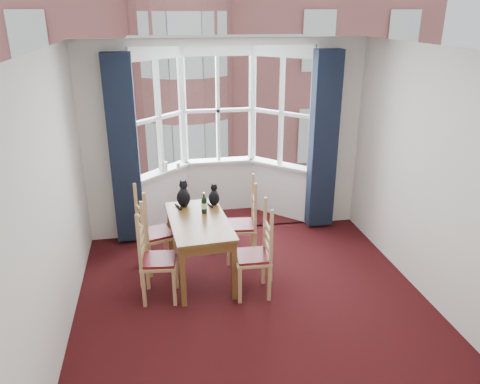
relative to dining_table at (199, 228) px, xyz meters
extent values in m
plane|color=black|center=(0.54, -0.93, -0.67)|extent=(4.50, 4.50, 0.00)
plane|color=white|center=(0.54, -0.93, 2.13)|extent=(4.50, 4.50, 0.00)
plane|color=silver|center=(-1.46, -0.93, 0.73)|extent=(0.00, 4.50, 4.50)
plane|color=silver|center=(2.54, -0.93, 0.73)|extent=(0.00, 4.50, 4.50)
plane|color=silver|center=(0.54, -3.18, 0.73)|extent=(4.00, 0.00, 4.00)
cube|color=silver|center=(-1.11, 1.32, 0.73)|extent=(0.70, 0.12, 2.80)
cube|color=silver|center=(2.19, 1.32, 0.73)|extent=(0.70, 0.12, 2.80)
cube|color=#161E31|center=(-0.88, 1.14, 0.68)|extent=(0.38, 0.22, 2.60)
cube|color=#161E31|center=(1.96, 1.14, 0.68)|extent=(0.38, 0.22, 2.60)
cube|color=brown|center=(0.00, 0.00, 0.09)|extent=(0.78, 1.33, 0.04)
cube|color=brown|center=(-0.25, -0.61, -0.30)|extent=(0.06, 0.06, 0.74)
cube|color=brown|center=(-0.34, 0.57, -0.30)|extent=(0.06, 0.06, 0.74)
cube|color=brown|center=(0.34, -0.57, -0.30)|extent=(0.06, 0.06, 0.74)
cube|color=brown|center=(0.25, 0.61, -0.30)|extent=(0.06, 0.06, 0.74)
cube|color=tan|center=(-0.50, -0.39, -0.19)|extent=(0.44, 0.46, 0.06)
cube|color=#5E1013|center=(-0.50, -0.39, -0.17)|extent=(0.40, 0.42, 0.03)
cube|color=tan|center=(-0.52, 0.31, -0.19)|extent=(0.51, 0.53, 0.06)
cube|color=#5E1013|center=(-0.52, 0.31, -0.17)|extent=(0.46, 0.48, 0.03)
cube|color=tan|center=(0.56, -0.50, -0.19)|extent=(0.41, 0.43, 0.06)
cube|color=#5E1013|center=(0.56, -0.50, -0.17)|extent=(0.37, 0.39, 0.03)
cube|color=tan|center=(0.58, 0.35, -0.19)|extent=(0.45, 0.47, 0.06)
cube|color=#5E1013|center=(0.58, 0.35, -0.17)|extent=(0.40, 0.42, 0.03)
ellipsoid|color=black|center=(-0.14, 0.47, 0.22)|extent=(0.20, 0.25, 0.23)
sphere|color=black|center=(-0.13, 0.55, 0.36)|extent=(0.12, 0.12, 0.11)
cone|color=black|center=(-0.16, 0.55, 0.42)|extent=(0.04, 0.04, 0.05)
cone|color=black|center=(-0.10, 0.55, 0.42)|extent=(0.04, 0.04, 0.05)
ellipsoid|color=black|center=(0.25, 0.44, 0.20)|extent=(0.17, 0.21, 0.19)
sphere|color=black|center=(0.26, 0.51, 0.32)|extent=(0.10, 0.10, 0.09)
cone|color=black|center=(0.23, 0.51, 0.36)|extent=(0.04, 0.04, 0.04)
cone|color=black|center=(0.28, 0.50, 0.36)|extent=(0.04, 0.04, 0.04)
cylinder|color=black|center=(0.09, 0.19, 0.21)|extent=(0.07, 0.07, 0.19)
sphere|color=black|center=(0.09, 0.19, 0.30)|extent=(0.06, 0.06, 0.06)
cylinder|color=black|center=(0.09, 0.19, 0.34)|extent=(0.03, 0.03, 0.08)
cylinder|color=gold|center=(0.09, 0.19, 0.37)|extent=(0.03, 0.03, 0.02)
cylinder|color=silver|center=(0.09, 0.19, 0.21)|extent=(0.07, 0.07, 0.07)
cylinder|color=white|center=(-0.33, 1.67, 0.27)|extent=(0.06, 0.06, 0.14)
cylinder|color=white|center=(-0.14, 1.70, 0.25)|extent=(0.06, 0.06, 0.10)
plane|color=#333335|center=(0.54, 31.32, -6.67)|extent=(80.00, 80.00, 0.00)
cube|color=#A95E57|center=(0.54, 13.32, 0.33)|extent=(18.00, 6.00, 14.00)
cylinder|color=#A95E57|center=(0.54, 10.32, 0.33)|extent=(3.20, 3.20, 14.00)
camera|label=1|loc=(-0.44, -5.15, 2.47)|focal=35.00mm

